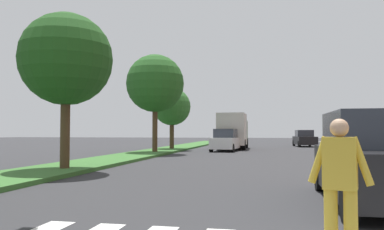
{
  "coord_description": "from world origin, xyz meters",
  "views": [
    {
      "loc": [
        -0.19,
        1.87,
        1.53
      ],
      "look_at": [
        -2.69,
        14.84,
        2.1
      ],
      "focal_mm": 36.32,
      "sensor_mm": 36.0,
      "label": 1
    }
  ],
  "objects_px": {
    "tree_far": "(155,84)",
    "suv_crossing": "(374,160)",
    "tree_mid": "(66,60)",
    "sedan_midblock": "(226,141)",
    "truck_box_delivery": "(233,131)",
    "tree_distant": "(172,107)",
    "sedan_distant": "(305,139)",
    "pedestrian_performer": "(340,182)"
  },
  "relations": [
    {
      "from": "tree_far",
      "to": "truck_box_delivery",
      "type": "distance_m",
      "value": 10.28
    },
    {
      "from": "truck_box_delivery",
      "to": "tree_mid",
      "type": "bearing_deg",
      "value": -102.44
    },
    {
      "from": "tree_far",
      "to": "sedan_midblock",
      "type": "bearing_deg",
      "value": 45.66
    },
    {
      "from": "tree_mid",
      "to": "sedan_midblock",
      "type": "xyz_separation_m",
      "value": [
        4.4,
        17.0,
        -3.5
      ]
    },
    {
      "from": "pedestrian_performer",
      "to": "sedan_distant",
      "type": "xyz_separation_m",
      "value": [
        2.95,
        36.63,
        -0.14
      ]
    },
    {
      "from": "sedan_midblock",
      "to": "sedan_distant",
      "type": "bearing_deg",
      "value": 57.26
    },
    {
      "from": "sedan_midblock",
      "to": "suv_crossing",
      "type": "bearing_deg",
      "value": -76.12
    },
    {
      "from": "sedan_distant",
      "to": "truck_box_delivery",
      "type": "distance_m",
      "value": 9.72
    },
    {
      "from": "pedestrian_performer",
      "to": "suv_crossing",
      "type": "bearing_deg",
      "value": 70.88
    },
    {
      "from": "tree_far",
      "to": "pedestrian_performer",
      "type": "bearing_deg",
      "value": -68.08
    },
    {
      "from": "pedestrian_performer",
      "to": "truck_box_delivery",
      "type": "height_order",
      "value": "truck_box_delivery"
    },
    {
      "from": "tree_distant",
      "to": "truck_box_delivery",
      "type": "xyz_separation_m",
      "value": [
        4.76,
        3.42,
        -1.96
      ]
    },
    {
      "from": "tree_far",
      "to": "sedan_distant",
      "type": "xyz_separation_m",
      "value": [
        11.47,
        15.46,
        -4.11
      ]
    },
    {
      "from": "pedestrian_performer",
      "to": "truck_box_delivery",
      "type": "xyz_separation_m",
      "value": [
        -3.81,
        29.7,
        0.7
      ]
    },
    {
      "from": "tree_mid",
      "to": "tree_distant",
      "type": "bearing_deg",
      "value": 90.47
    },
    {
      "from": "truck_box_delivery",
      "to": "tree_distant",
      "type": "bearing_deg",
      "value": -144.35
    },
    {
      "from": "tree_mid",
      "to": "pedestrian_performer",
      "type": "bearing_deg",
      "value": -46.1
    },
    {
      "from": "pedestrian_performer",
      "to": "suv_crossing",
      "type": "xyz_separation_m",
      "value": [
        1.36,
        3.92,
        -0.0
      ]
    },
    {
      "from": "tree_mid",
      "to": "sedan_midblock",
      "type": "distance_m",
      "value": 17.9
    },
    {
      "from": "sedan_distant",
      "to": "truck_box_delivery",
      "type": "xyz_separation_m",
      "value": [
        -6.76,
        -6.92,
        0.84
      ]
    },
    {
      "from": "tree_mid",
      "to": "truck_box_delivery",
      "type": "relative_size",
      "value": 0.96
    },
    {
      "from": "tree_distant",
      "to": "truck_box_delivery",
      "type": "relative_size",
      "value": 0.81
    },
    {
      "from": "sedan_distant",
      "to": "tree_far",
      "type": "bearing_deg",
      "value": -126.58
    },
    {
      "from": "tree_far",
      "to": "sedan_midblock",
      "type": "xyz_separation_m",
      "value": [
        4.49,
        4.59,
        -4.09
      ]
    },
    {
      "from": "suv_crossing",
      "to": "sedan_distant",
      "type": "height_order",
      "value": "suv_crossing"
    },
    {
      "from": "tree_mid",
      "to": "sedan_midblock",
      "type": "bearing_deg",
      "value": 75.49
    },
    {
      "from": "suv_crossing",
      "to": "sedan_distant",
      "type": "xyz_separation_m",
      "value": [
        1.59,
        32.7,
        -0.14
      ]
    },
    {
      "from": "suv_crossing",
      "to": "truck_box_delivery",
      "type": "distance_m",
      "value": 26.3
    },
    {
      "from": "tree_mid",
      "to": "tree_far",
      "type": "distance_m",
      "value": 12.42
    },
    {
      "from": "tree_mid",
      "to": "truck_box_delivery",
      "type": "distance_m",
      "value": 21.61
    },
    {
      "from": "tree_far",
      "to": "suv_crossing",
      "type": "bearing_deg",
      "value": -60.19
    },
    {
      "from": "pedestrian_performer",
      "to": "suv_crossing",
      "type": "height_order",
      "value": "suv_crossing"
    },
    {
      "from": "tree_far",
      "to": "suv_crossing",
      "type": "height_order",
      "value": "tree_far"
    },
    {
      "from": "tree_far",
      "to": "truck_box_delivery",
      "type": "relative_size",
      "value": 1.1
    },
    {
      "from": "pedestrian_performer",
      "to": "sedan_distant",
      "type": "relative_size",
      "value": 0.38
    },
    {
      "from": "tree_far",
      "to": "sedan_distant",
      "type": "relative_size",
      "value": 1.54
    },
    {
      "from": "tree_far",
      "to": "sedan_midblock",
      "type": "height_order",
      "value": "tree_far"
    },
    {
      "from": "sedan_midblock",
      "to": "tree_distant",
      "type": "bearing_deg",
      "value": 173.4
    },
    {
      "from": "pedestrian_performer",
      "to": "tree_far",
      "type": "bearing_deg",
      "value": 111.92
    },
    {
      "from": "tree_far",
      "to": "sedan_midblock",
      "type": "relative_size",
      "value": 1.5
    },
    {
      "from": "tree_distant",
      "to": "sedan_midblock",
      "type": "distance_m",
      "value": 5.35
    },
    {
      "from": "tree_distant",
      "to": "suv_crossing",
      "type": "height_order",
      "value": "tree_distant"
    }
  ]
}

